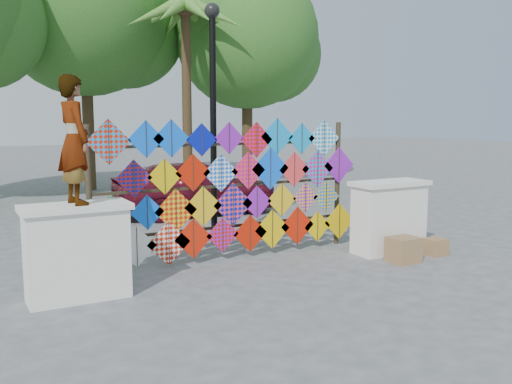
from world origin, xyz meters
TOP-DOWN VIEW (x-y plane):
  - ground at (0.00, 0.00)m, footprint 80.00×80.00m
  - parapet_left at (-2.70, -0.20)m, footprint 1.40×0.65m
  - parapet_right at (2.70, -0.20)m, footprint 1.40×0.65m
  - kite_rack at (0.11, 0.72)m, footprint 4.94×0.24m
  - tree_mid at (0.11, 11.03)m, footprint 6.30×5.60m
  - tree_east at (5.09, 9.53)m, footprint 5.40×4.80m
  - palm_tree at (2.20, 8.00)m, footprint 3.62×3.62m
  - vendor_woman at (-2.68, -0.20)m, footprint 0.49×0.67m
  - sedan at (1.20, 5.05)m, footprint 4.12×1.84m
  - lamppost at (0.30, 2.00)m, footprint 0.28×0.28m
  - cardboard_box_near at (2.43, -0.86)m, footprint 0.47×0.42m
  - cardboard_box_far at (3.28, -0.77)m, footprint 0.35×0.32m

SIDE VIEW (x-z plane):
  - ground at x=0.00m, z-range 0.00..0.00m
  - cardboard_box_far at x=3.28m, z-range 0.00..0.29m
  - cardboard_box_near at x=2.43m, z-range 0.00..0.42m
  - parapet_left at x=-2.70m, z-range 0.01..1.29m
  - parapet_right at x=2.70m, z-range 0.01..1.29m
  - sedan at x=1.20m, z-range 0.00..1.37m
  - kite_rack at x=0.11m, z-range 0.01..2.39m
  - vendor_woman at x=-2.68m, z-range 1.28..2.95m
  - lamppost at x=0.30m, z-range 0.46..4.92m
  - palm_tree at x=2.20m, z-range 2.04..7.87m
  - tree_east at x=5.09m, z-range 1.28..8.69m
  - tree_mid at x=0.11m, z-range 1.47..10.08m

